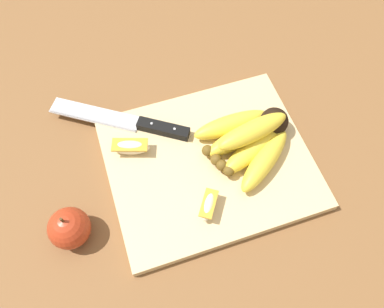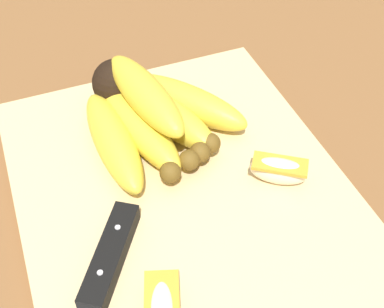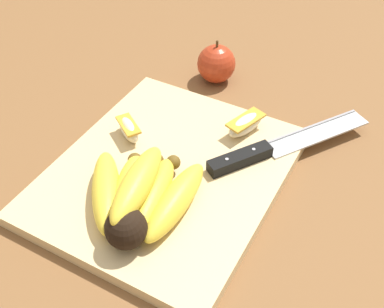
% 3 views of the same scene
% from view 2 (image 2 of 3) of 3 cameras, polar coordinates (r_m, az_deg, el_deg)
% --- Properties ---
extents(ground_plane, '(6.00, 6.00, 0.00)m').
position_cam_2_polar(ground_plane, '(0.52, 0.04, -4.21)').
color(ground_plane, brown).
extents(cutting_board, '(0.37, 0.31, 0.02)m').
position_cam_2_polar(cutting_board, '(0.51, -1.08, -4.28)').
color(cutting_board, '#DBBC84').
rests_on(cutting_board, ground_plane).
extents(banana_bunch, '(0.17, 0.17, 0.07)m').
position_cam_2_polar(banana_bunch, '(0.54, -4.98, 4.58)').
color(banana_bunch, black).
rests_on(banana_bunch, cutting_board).
extents(apple_wedge_middle, '(0.05, 0.06, 0.03)m').
position_cam_2_polar(apple_wedge_middle, '(0.50, 9.56, -1.79)').
color(apple_wedge_middle, '#F4E5C1').
rests_on(apple_wedge_middle, cutting_board).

